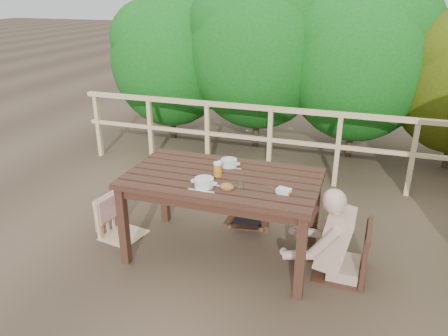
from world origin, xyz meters
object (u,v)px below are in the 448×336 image
(woman, at_px, (252,173))
(chair_far, at_px, (251,186))
(chair_right, at_px, (345,227))
(soup_far, at_px, (229,163))
(table, at_px, (222,217))
(diner_right, at_px, (351,208))
(beer_glass, at_px, (218,170))
(chair_left, at_px, (121,201))
(butter_tub, at_px, (284,192))
(bread_roll, at_px, (227,187))
(tumbler, at_px, (240,187))
(soup_near, at_px, (204,183))

(woman, bearing_deg, chair_far, 80.94)
(chair_right, xyz_separation_m, soup_far, (-1.15, 0.20, 0.38))
(table, relative_size, diner_right, 1.31)
(table, bearing_deg, beer_glass, -154.55)
(chair_left, distance_m, beer_glass, 1.17)
(beer_glass, relative_size, butter_tub, 1.24)
(table, relative_size, butter_tub, 14.69)
(table, xyz_separation_m, chair_right, (1.14, 0.04, 0.07))
(table, bearing_deg, chair_right, 2.19)
(table, xyz_separation_m, soup_far, (-0.01, 0.24, 0.46))
(chair_left, height_order, bread_roll, bread_roll)
(table, xyz_separation_m, tumbler, (0.24, -0.24, 0.45))
(soup_near, bearing_deg, diner_right, 14.35)
(diner_right, relative_size, soup_far, 5.13)
(diner_right, bearing_deg, bread_roll, 107.69)
(woman, distance_m, butter_tub, 1.07)
(bread_roll, height_order, butter_tub, bread_roll)
(soup_near, relative_size, beer_glass, 1.90)
(diner_right, distance_m, bread_roll, 1.09)
(table, bearing_deg, soup_near, -105.13)
(chair_right, bearing_deg, soup_far, -98.39)
(chair_far, bearing_deg, bread_roll, -96.77)
(soup_near, xyz_separation_m, beer_glass, (0.04, 0.26, 0.03))
(table, relative_size, beer_glass, 11.82)
(chair_far, distance_m, soup_near, 1.08)
(butter_tub, bearing_deg, diner_right, 33.67)
(beer_glass, bearing_deg, butter_tub, -13.42)
(table, bearing_deg, butter_tub, -15.81)
(chair_left, bearing_deg, table, -79.11)
(soup_far, height_order, butter_tub, soup_far)
(diner_right, bearing_deg, soup_far, 81.86)
(bread_roll, bearing_deg, diner_right, 16.19)
(woman, height_order, bread_roll, woman)
(chair_far, height_order, soup_far, soup_far)
(chair_far, bearing_deg, woman, 80.94)
(diner_right, distance_m, beer_glass, 1.22)
(diner_right, bearing_deg, chair_left, 93.11)
(bread_roll, bearing_deg, woman, 92.24)
(chair_left, xyz_separation_m, chair_far, (1.19, 0.73, 0.03))
(table, distance_m, tumbler, 0.57)
(diner_right, xyz_separation_m, soup_near, (-1.24, -0.32, 0.19))
(soup_far, bearing_deg, beer_glass, -95.11)
(chair_far, distance_m, chair_right, 1.24)
(butter_tub, bearing_deg, chair_right, 34.77)
(table, distance_m, chair_right, 1.14)
(soup_near, bearing_deg, chair_left, 166.15)
(chair_right, relative_size, butter_tub, 8.01)
(soup_near, relative_size, butter_tub, 2.36)
(table, distance_m, chair_far, 0.71)
(chair_left, bearing_deg, tumbler, -89.49)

